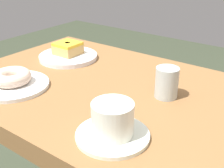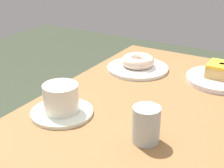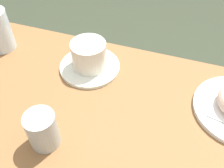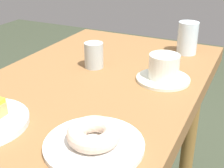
{
  "view_description": "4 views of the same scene",
  "coord_description": "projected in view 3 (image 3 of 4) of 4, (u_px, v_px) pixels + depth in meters",
  "views": [
    {
      "loc": [
        0.42,
        -0.6,
        1.14
      ],
      "look_at": [
        0.0,
        -0.05,
        0.81
      ],
      "focal_mm": 47.92,
      "sensor_mm": 36.0,
      "label": 1
    },
    {
      "loc": [
        0.67,
        0.29,
        1.18
      ],
      "look_at": [
        -0.02,
        -0.12,
        0.82
      ],
      "focal_mm": 53.52,
      "sensor_mm": 36.0,
      "label": 2
    },
    {
      "loc": [
        -0.11,
        0.26,
        1.23
      ],
      "look_at": [
        0.02,
        -0.12,
        0.81
      ],
      "focal_mm": 41.38,
      "sensor_mm": 36.0,
      "label": 3
    },
    {
      "loc": [
        -0.7,
        -0.42,
        1.15
      ],
      "look_at": [
        -0.03,
        -0.09,
        0.8
      ],
      "focal_mm": 49.93,
      "sensor_mm": 36.0,
      "label": 4
    }
  ],
  "objects": [
    {
      "name": "sugar_jar",
      "position": [
        42.0,
        130.0,
        0.5
      ],
      "size": [
        0.06,
        0.06,
        0.08
      ],
      "primitive_type": "cylinder",
      "color": "#ADB7B4",
      "rests_on": "table"
    },
    {
      "name": "table",
      "position": [
        105.0,
        163.0,
        0.61
      ],
      "size": [
        1.0,
        0.61,
        0.77
      ],
      "color": "brown",
      "rests_on": "ground_plane"
    },
    {
      "name": "coffee_cup",
      "position": [
        89.0,
        58.0,
        0.65
      ],
      "size": [
        0.16,
        0.16,
        0.08
      ],
      "color": "silver",
      "rests_on": "table"
    }
  ]
}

